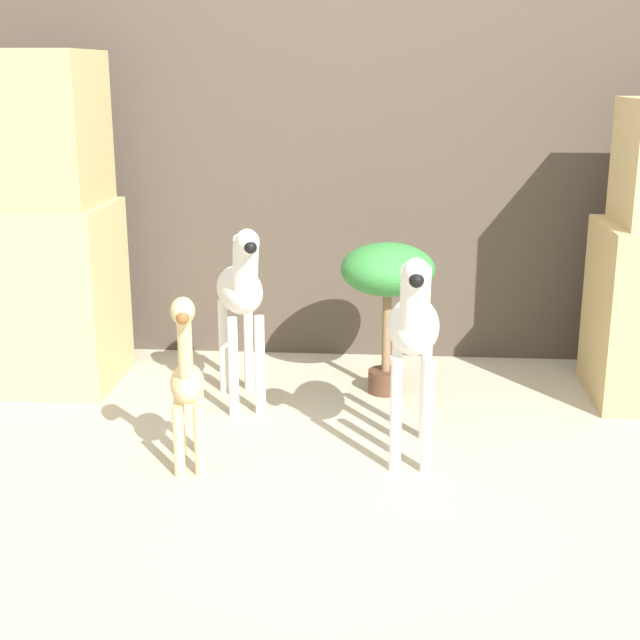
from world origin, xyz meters
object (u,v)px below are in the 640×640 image
at_px(zebra_right, 414,329).
at_px(giraffe_figurine, 187,380).
at_px(potted_palm_front, 388,277).
at_px(zebra_left, 241,293).

relative_size(zebra_right, giraffe_figurine, 1.17).
bearing_deg(potted_palm_front, zebra_right, -82.17).
distance_m(giraffe_figurine, potted_palm_front, 1.04).
relative_size(zebra_right, zebra_left, 1.00).
bearing_deg(giraffe_figurine, potted_palm_front, 50.97).
bearing_deg(zebra_left, zebra_right, -34.82).
xyz_separation_m(zebra_right, giraffe_figurine, (-0.73, -0.15, -0.15)).
distance_m(zebra_right, giraffe_figurine, 0.76).
bearing_deg(zebra_right, zebra_left, 145.18).
height_order(giraffe_figurine, potted_palm_front, giraffe_figurine).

